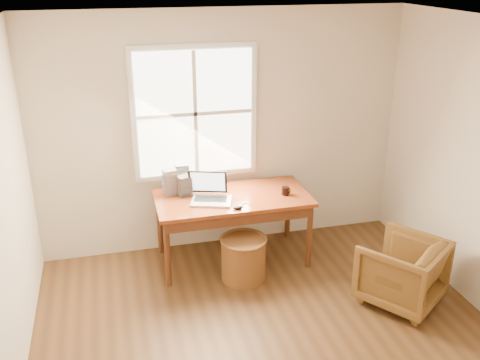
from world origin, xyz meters
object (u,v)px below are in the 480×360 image
at_px(armchair, 402,271).
at_px(laptop, 211,190).
at_px(wicker_stool, 243,259).
at_px(coffee_mug, 285,191).
at_px(desk, 233,198).
at_px(cd_stack_a, 182,176).

height_order(armchair, laptop, laptop).
relative_size(wicker_stool, laptop, 1.15).
xyz_separation_m(wicker_stool, coffee_mug, (0.53, 0.30, 0.57)).
bearing_deg(desk, laptop, -159.78).
distance_m(desk, cd_stack_a, 0.60).
bearing_deg(cd_stack_a, desk, -35.62).
bearing_deg(cd_stack_a, laptop, -61.76).
relative_size(wicker_stool, cd_stack_a, 1.58).
bearing_deg(cd_stack_a, coffee_mug, -23.33).
bearing_deg(coffee_mug, armchair, -53.74).
xyz_separation_m(laptop, cd_stack_a, (-0.23, 0.43, 0.00)).
bearing_deg(wicker_stool, laptop, 129.85).
bearing_deg(coffee_mug, desk, 167.79).
xyz_separation_m(wicker_stool, cd_stack_a, (-0.49, 0.74, 0.67)).
bearing_deg(desk, coffee_mug, -10.39).
bearing_deg(armchair, laptop, -69.16).
bearing_deg(coffee_mug, laptop, 177.43).
distance_m(armchair, laptop, 2.00).
height_order(wicker_stool, cd_stack_a, cd_stack_a).
relative_size(desk, cd_stack_a, 5.66).
height_order(desk, cd_stack_a, cd_stack_a).
bearing_deg(armchair, coffee_mug, -87.84).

